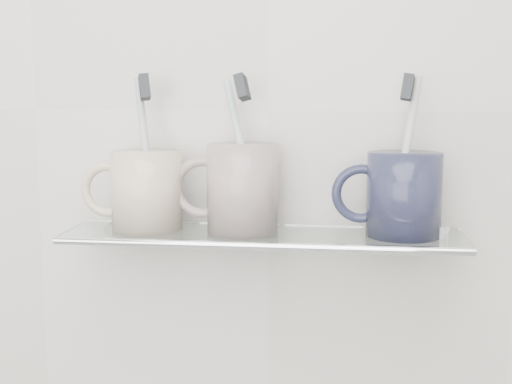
% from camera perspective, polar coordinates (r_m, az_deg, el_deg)
% --- Properties ---
extents(wall_back, '(2.50, 0.00, 2.50)m').
position_cam_1_polar(wall_back, '(0.94, 1.00, 6.50)').
color(wall_back, beige).
rests_on(wall_back, ground).
extents(shelf_glass, '(0.50, 0.12, 0.01)m').
position_cam_1_polar(shelf_glass, '(0.90, 0.55, -3.54)').
color(shelf_glass, silver).
rests_on(shelf_glass, wall_back).
extents(shelf_rail, '(0.50, 0.01, 0.01)m').
position_cam_1_polar(shelf_rail, '(0.84, 0.11, -4.34)').
color(shelf_rail, silver).
rests_on(shelf_rail, shelf_glass).
extents(bracket_left, '(0.02, 0.03, 0.02)m').
position_cam_1_polar(bracket_left, '(0.99, -11.34, -3.21)').
color(bracket_left, silver).
rests_on(bracket_left, wall_back).
extents(bracket_right, '(0.02, 0.03, 0.02)m').
position_cam_1_polar(bracket_right, '(0.94, 13.68, -3.83)').
color(bracket_right, silver).
rests_on(bracket_right, wall_back).
extents(mug_left, '(0.12, 0.12, 0.10)m').
position_cam_1_polar(mug_left, '(0.92, -8.73, 0.13)').
color(mug_left, beige).
rests_on(mug_left, shelf_glass).
extents(mug_left_handle, '(0.07, 0.01, 0.07)m').
position_cam_1_polar(mug_left_handle, '(0.93, -11.74, 0.18)').
color(mug_left_handle, beige).
rests_on(mug_left_handle, mug_left).
extents(toothbrush_left, '(0.04, 0.05, 0.19)m').
position_cam_1_polar(toothbrush_left, '(0.91, -8.80, 3.27)').
color(toothbrush_left, '#A9B1B8').
rests_on(toothbrush_left, mug_left).
extents(bristles_left, '(0.02, 0.03, 0.04)m').
position_cam_1_polar(bristles_left, '(0.91, -8.91, 8.29)').
color(bristles_left, '#26292C').
rests_on(bristles_left, toothbrush_left).
extents(mug_center, '(0.12, 0.12, 0.11)m').
position_cam_1_polar(mug_center, '(0.89, -1.08, 0.30)').
color(mug_center, white).
rests_on(mug_center, shelf_glass).
extents(mug_center_handle, '(0.08, 0.01, 0.08)m').
position_cam_1_polar(mug_center_handle, '(0.90, -4.29, 0.36)').
color(mug_center_handle, white).
rests_on(mug_center_handle, mug_center).
extents(toothbrush_center, '(0.06, 0.06, 0.18)m').
position_cam_1_polar(toothbrush_center, '(0.89, -1.09, 3.21)').
color(toothbrush_center, '#AFC0C9').
rests_on(toothbrush_center, mug_center).
extents(bristles_center, '(0.02, 0.03, 0.04)m').
position_cam_1_polar(bristles_center, '(0.88, -1.11, 8.38)').
color(bristles_center, '#26292C').
rests_on(bristles_center, toothbrush_center).
extents(mug_right, '(0.11, 0.11, 0.10)m').
position_cam_1_polar(mug_right, '(0.89, 11.76, -0.20)').
color(mug_right, black).
rests_on(mug_right, shelf_glass).
extents(mug_right_handle, '(0.07, 0.01, 0.07)m').
position_cam_1_polar(mug_right_handle, '(0.88, 8.43, -0.14)').
color(mug_right_handle, black).
rests_on(mug_right_handle, mug_right).
extents(toothbrush_right, '(0.04, 0.04, 0.19)m').
position_cam_1_polar(toothbrush_right, '(0.88, 11.86, 2.99)').
color(toothbrush_right, silver).
rests_on(toothbrush_right, mug_right).
extents(bristles_right, '(0.02, 0.03, 0.03)m').
position_cam_1_polar(bristles_right, '(0.88, 12.02, 8.20)').
color(bristles_right, '#26292C').
rests_on(bristles_right, toothbrush_right).
extents(chrome_cap, '(0.03, 0.03, 0.01)m').
position_cam_1_polar(chrome_cap, '(0.90, 14.10, -3.02)').
color(chrome_cap, silver).
rests_on(chrome_cap, shelf_glass).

